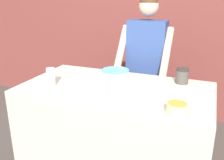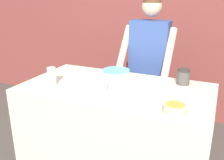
{
  "view_description": "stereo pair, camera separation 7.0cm",
  "coord_description": "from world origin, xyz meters",
  "px_view_note": "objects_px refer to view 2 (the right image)",
  "views": [
    {
      "loc": [
        0.66,
        -1.32,
        1.6
      ],
      "look_at": [
        -0.01,
        0.37,
        0.98
      ],
      "focal_mm": 40.0,
      "sensor_mm": 36.0,
      "label": 1
    },
    {
      "loc": [
        0.72,
        -1.29,
        1.6
      ],
      "look_at": [
        -0.01,
        0.37,
        0.98
      ],
      "focal_mm": 40.0,
      "sensor_mm": 36.0,
      "label": 2
    }
  ],
  "objects_px": {
    "frosting_bowl_white": "(96,86)",
    "drinking_glass": "(52,76)",
    "cake": "(116,77)",
    "stoneware_jar": "(183,77)",
    "frosting_bowl_orange": "(175,109)",
    "person_baker": "(149,59)",
    "ceramic_plate": "(153,90)"
  },
  "relations": [
    {
      "from": "frosting_bowl_white",
      "to": "drinking_glass",
      "type": "bearing_deg",
      "value": -177.71
    },
    {
      "from": "cake",
      "to": "stoneware_jar",
      "type": "xyz_separation_m",
      "value": [
        0.51,
        0.19,
        0.01
      ]
    },
    {
      "from": "cake",
      "to": "frosting_bowl_white",
      "type": "xyz_separation_m",
      "value": [
        -0.06,
        -0.24,
        -0.01
      ]
    },
    {
      "from": "frosting_bowl_orange",
      "to": "drinking_glass",
      "type": "relative_size",
      "value": 1.16
    },
    {
      "from": "person_baker",
      "to": "frosting_bowl_white",
      "type": "bearing_deg",
      "value": -99.37
    },
    {
      "from": "person_baker",
      "to": "frosting_bowl_white",
      "type": "relative_size",
      "value": 9.42
    },
    {
      "from": "stoneware_jar",
      "to": "cake",
      "type": "bearing_deg",
      "value": -159.4
    },
    {
      "from": "person_baker",
      "to": "stoneware_jar",
      "type": "bearing_deg",
      "value": -47.95
    },
    {
      "from": "person_baker",
      "to": "ceramic_plate",
      "type": "bearing_deg",
      "value": -71.34
    },
    {
      "from": "ceramic_plate",
      "to": "drinking_glass",
      "type": "bearing_deg",
      "value": -165.37
    },
    {
      "from": "cake",
      "to": "ceramic_plate",
      "type": "relative_size",
      "value": 1.16
    },
    {
      "from": "person_baker",
      "to": "cake",
      "type": "distance_m",
      "value": 0.66
    },
    {
      "from": "frosting_bowl_orange",
      "to": "stoneware_jar",
      "type": "xyz_separation_m",
      "value": [
        -0.04,
        0.57,
        0.03
      ]
    },
    {
      "from": "frosting_bowl_orange",
      "to": "frosting_bowl_white",
      "type": "height_order",
      "value": "frosting_bowl_white"
    },
    {
      "from": "frosting_bowl_orange",
      "to": "frosting_bowl_white",
      "type": "xyz_separation_m",
      "value": [
        -0.61,
        0.14,
        0.01
      ]
    },
    {
      "from": "drinking_glass",
      "to": "stoneware_jar",
      "type": "relative_size",
      "value": 1.14
    },
    {
      "from": "frosting_bowl_orange",
      "to": "ceramic_plate",
      "type": "height_order",
      "value": "frosting_bowl_orange"
    },
    {
      "from": "drinking_glass",
      "to": "ceramic_plate",
      "type": "bearing_deg",
      "value": 14.63
    },
    {
      "from": "cake",
      "to": "drinking_glass",
      "type": "xyz_separation_m",
      "value": [
        -0.45,
        -0.26,
        0.02
      ]
    },
    {
      "from": "ceramic_plate",
      "to": "frosting_bowl_white",
      "type": "bearing_deg",
      "value": -154.2
    },
    {
      "from": "stoneware_jar",
      "to": "ceramic_plate",
      "type": "bearing_deg",
      "value": -126.55
    },
    {
      "from": "ceramic_plate",
      "to": "stoneware_jar",
      "type": "relative_size",
      "value": 1.99
    },
    {
      "from": "cake",
      "to": "drinking_glass",
      "type": "height_order",
      "value": "drinking_glass"
    },
    {
      "from": "frosting_bowl_orange",
      "to": "ceramic_plate",
      "type": "relative_size",
      "value": 0.67
    },
    {
      "from": "person_baker",
      "to": "frosting_bowl_white",
      "type": "distance_m",
      "value": 0.91
    },
    {
      "from": "person_baker",
      "to": "frosting_bowl_white",
      "type": "xyz_separation_m",
      "value": [
        -0.15,
        -0.9,
        -0.02
      ]
    },
    {
      "from": "person_baker",
      "to": "ceramic_plate",
      "type": "relative_size",
      "value": 6.42
    },
    {
      "from": "drinking_glass",
      "to": "person_baker",
      "type": "bearing_deg",
      "value": 59.46
    },
    {
      "from": "person_baker",
      "to": "drinking_glass",
      "type": "distance_m",
      "value": 1.06
    },
    {
      "from": "cake",
      "to": "frosting_bowl_orange",
      "type": "height_order",
      "value": "frosting_bowl_orange"
    },
    {
      "from": "cake",
      "to": "ceramic_plate",
      "type": "xyz_separation_m",
      "value": [
        0.33,
        -0.05,
        -0.05
      ]
    },
    {
      "from": "ceramic_plate",
      "to": "stoneware_jar",
      "type": "height_order",
      "value": "stoneware_jar"
    }
  ]
}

